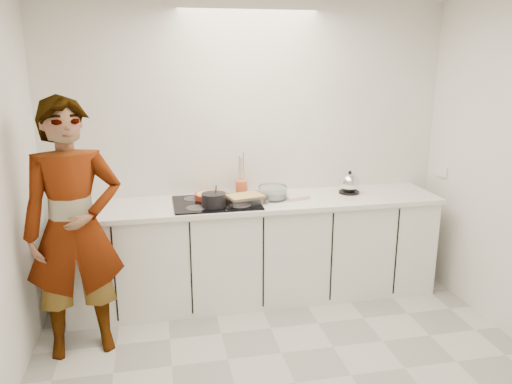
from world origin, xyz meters
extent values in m
cube|color=beige|center=(0.00, 0.00, 0.00)|extent=(3.60, 3.20, 0.00)
cube|color=white|center=(0.00, 1.60, 1.30)|extent=(3.60, 0.00, 2.60)
cube|color=white|center=(0.00, -1.60, 1.30)|extent=(3.60, 0.00, 2.60)
cube|color=white|center=(1.79, 1.33, 1.07)|extent=(0.02, 0.15, 0.09)
cube|color=white|center=(0.00, 1.28, 0.43)|extent=(3.20, 0.58, 0.87)
cube|color=white|center=(0.00, 1.28, 0.89)|extent=(3.24, 0.64, 0.04)
cube|color=black|center=(-0.35, 1.26, 0.92)|extent=(0.72, 0.54, 0.01)
cylinder|color=#A72C1B|center=(-0.38, 1.38, 0.95)|extent=(0.36, 0.36, 0.04)
cylinder|color=#FFE068|center=(-0.38, 1.38, 0.96)|extent=(0.31, 0.31, 0.01)
cylinder|color=black|center=(-0.39, 1.14, 0.98)|extent=(0.22, 0.22, 0.11)
cylinder|color=silver|center=(-0.37, 1.16, 1.03)|extent=(0.02, 0.08, 0.17)
cube|color=silver|center=(-0.11, 1.21, 0.95)|extent=(0.37, 0.31, 0.06)
cube|color=#E3AE66|center=(-0.11, 1.21, 0.98)|extent=(0.33, 0.27, 0.02)
cylinder|color=silver|center=(0.15, 1.30, 0.97)|extent=(0.31, 0.31, 0.12)
cylinder|color=white|center=(0.15, 1.30, 0.95)|extent=(0.26, 0.26, 0.05)
cube|color=white|center=(0.35, 1.27, 0.93)|extent=(0.23, 0.19, 0.03)
cylinder|color=black|center=(0.88, 1.34, 0.92)|extent=(0.23, 0.23, 0.02)
sphere|color=silver|center=(0.88, 1.34, 1.01)|extent=(0.22, 0.22, 0.18)
sphere|color=black|center=(0.88, 1.34, 1.11)|extent=(0.04, 0.04, 0.03)
cylinder|color=orange|center=(-0.09, 1.48, 0.98)|extent=(0.12, 0.12, 0.13)
imported|color=white|center=(-1.42, 0.73, 0.93)|extent=(0.75, 0.56, 1.87)
camera|label=1|loc=(-0.84, -2.78, 2.11)|focal=35.00mm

